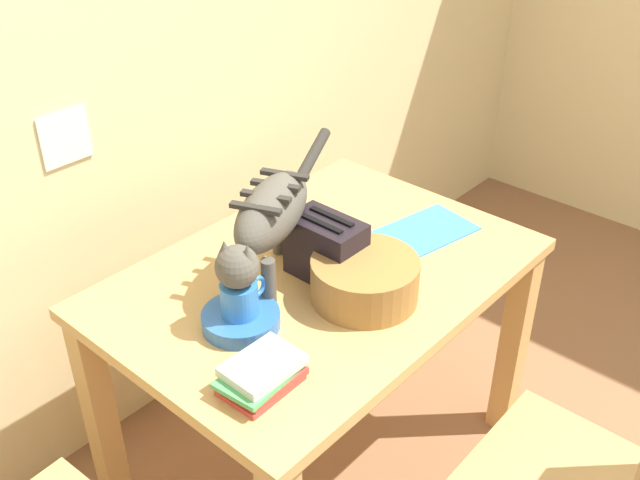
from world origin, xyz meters
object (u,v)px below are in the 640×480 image
at_px(saucer_bowl, 241,319).
at_px(wicker_basket, 365,279).
at_px(book_stack, 261,375).
at_px(cat, 269,219).
at_px(toaster, 326,249).
at_px(magazine, 426,231).
at_px(dining_table, 320,300).
at_px(coffee_mug, 240,298).

height_order(saucer_bowl, wicker_basket, wicker_basket).
bearing_deg(book_stack, cat, 41.59).
relative_size(saucer_bowl, wicker_basket, 0.69).
distance_m(book_stack, toaster, 0.45).
bearing_deg(book_stack, magazine, 7.51).
bearing_deg(dining_table, toaster, -99.12).
bearing_deg(coffee_mug, dining_table, 2.30).
xyz_separation_m(magazine, toaster, (-0.37, 0.07, 0.08)).
bearing_deg(cat, toaster, -147.69).
bearing_deg(saucer_bowl, toaster, -2.34).
relative_size(coffee_mug, book_stack, 0.70).
relative_size(saucer_bowl, book_stack, 1.00).
bearing_deg(cat, coffee_mug, 90.37).
bearing_deg(book_stack, dining_table, 25.53).
xyz_separation_m(saucer_bowl, coffee_mug, (0.00, -0.00, 0.06)).
bearing_deg(toaster, cat, 144.49).
bearing_deg(saucer_bowl, wicker_basket, -27.41).
relative_size(book_stack, toaster, 0.95).
relative_size(coffee_mug, magazine, 0.48).
xyz_separation_m(cat, magazine, (0.48, -0.16, -0.19)).
xyz_separation_m(book_stack, wicker_basket, (0.40, 0.04, 0.03)).
bearing_deg(magazine, wicker_basket, -158.83).
height_order(cat, saucer_bowl, cat).
xyz_separation_m(coffee_mug, book_stack, (-0.12, -0.19, -0.05)).
xyz_separation_m(dining_table, book_stack, (-0.41, -0.20, 0.13)).
xyz_separation_m(saucer_bowl, book_stack, (-0.11, -0.19, 0.01)).
distance_m(cat, saucer_bowl, 0.26).
height_order(saucer_bowl, book_stack, book_stack).
distance_m(saucer_bowl, book_stack, 0.22).
distance_m(dining_table, saucer_bowl, 0.32).
relative_size(coffee_mug, wicker_basket, 0.48).
distance_m(saucer_bowl, coffee_mug, 0.06).
xyz_separation_m(saucer_bowl, toaster, (0.30, -0.01, 0.07)).
xyz_separation_m(magazine, wicker_basket, (-0.37, -0.07, 0.05)).
relative_size(cat, wicker_basket, 2.32).
height_order(saucer_bowl, coffee_mug, coffee_mug).
xyz_separation_m(dining_table, wicker_basket, (-0.01, -0.16, 0.15)).
relative_size(cat, coffee_mug, 4.79).
bearing_deg(toaster, book_stack, -157.05).
bearing_deg(saucer_bowl, coffee_mug, -0.00).
height_order(saucer_bowl, magazine, saucer_bowl).
bearing_deg(magazine, dining_table, 176.30).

